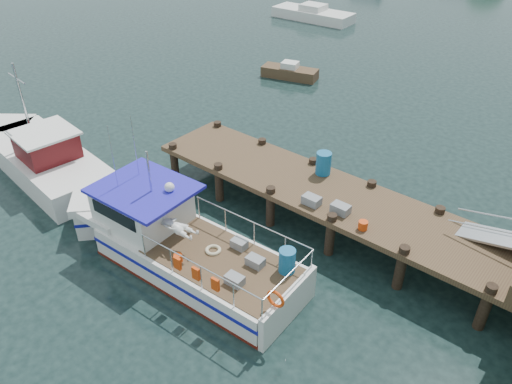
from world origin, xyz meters
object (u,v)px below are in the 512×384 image
Objects in this scene: lobster_boat at (171,239)px; dock at (496,236)px; work_boat at (42,156)px; moored_a at (313,14)px; moored_rowboat at (290,72)px.

dock is at bearing 27.11° from lobster_boat.
moored_a is (-5.06, 27.53, -0.26)m from work_boat.
dock is 1.89× the size of work_boat.
work_boat is 27.99m from moored_a.
dock reaches higher than moored_a.
dock is at bearing -29.61° from moored_a.
dock is 9.72m from lobster_boat.
moored_a reaches higher than moored_rowboat.
lobster_boat is at bearing 4.24° from work_boat.
moored_rowboat is 13.68m from moored_a.
dock is 2.41× the size of moored_a.
moored_a is (-21.77, 23.05, -1.78)m from dock.
moored_a is (-6.51, 12.03, 0.10)m from moored_rowboat.
moored_a is at bearing 112.77° from lobster_boat.
moored_rowboat is at bearing 110.66° from lobster_boat.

